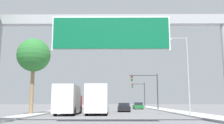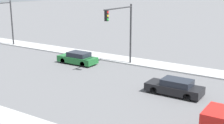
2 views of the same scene
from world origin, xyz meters
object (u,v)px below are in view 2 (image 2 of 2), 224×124
car_far_right (175,87)px  traffic_light_mid_block (5,17)px  traffic_light_near_intersection (123,25)px  car_far_left (78,58)px

car_far_right → traffic_light_mid_block: size_ratio=0.71×
traffic_light_near_intersection → car_far_left: bearing=107.5°
car_far_right → traffic_light_mid_block: 28.93m
car_far_left → traffic_light_near_intersection: bearing=-72.5°
car_far_left → car_far_right: size_ratio=0.98×
car_far_left → traffic_light_near_intersection: size_ratio=0.68×
car_far_left → car_far_right: (-3.50, -13.22, -0.01)m
car_far_left → traffic_light_mid_block: bearing=81.7°
traffic_light_near_intersection → traffic_light_mid_block: size_ratio=1.04×
car_far_left → car_far_right: car_far_left is taller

